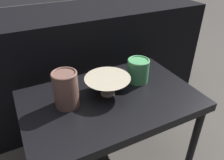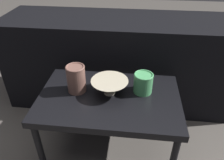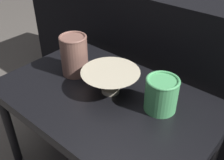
% 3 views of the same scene
% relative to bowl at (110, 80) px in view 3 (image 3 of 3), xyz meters
% --- Properties ---
extents(table, '(0.79, 0.51, 0.43)m').
position_rel_bowl_xyz_m(table, '(0.00, -0.03, -0.09)').
color(table, black).
rests_on(table, ground_plane).
extents(couch_backdrop, '(1.70, 0.50, 0.69)m').
position_rel_bowl_xyz_m(couch_backdrop, '(0.00, 0.53, -0.14)').
color(couch_backdrop, black).
rests_on(couch_backdrop, ground_plane).
extents(bowl, '(0.21, 0.21, 0.09)m').
position_rel_bowl_xyz_m(bowl, '(0.00, 0.00, 0.00)').
color(bowl, '#B2A88E').
rests_on(bowl, table).
extents(vase_textured_left, '(0.11, 0.11, 0.16)m').
position_rel_bowl_xyz_m(vase_textured_left, '(-0.19, 0.00, 0.03)').
color(vase_textured_left, brown).
rests_on(vase_textured_left, table).
extents(vase_colorful_right, '(0.11, 0.11, 0.12)m').
position_rel_bowl_xyz_m(vase_colorful_right, '(0.19, 0.04, 0.01)').
color(vase_colorful_right, '#47995B').
rests_on(vase_colorful_right, table).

